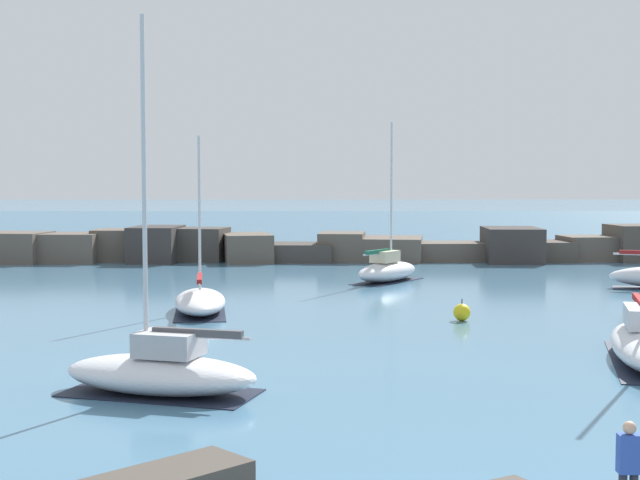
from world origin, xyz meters
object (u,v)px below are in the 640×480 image
(sailboat_moored_4, at_px, (161,370))
(mooring_buoy_orange_near, at_px, (462,312))
(sailboat_moored_5, at_px, (387,270))
(person_on_rocks, at_px, (629,466))
(sailboat_moored_0, at_px, (200,301))

(sailboat_moored_4, xyz_separation_m, mooring_buoy_orange_near, (10.01, 12.29, -0.28))
(sailboat_moored_5, relative_size, person_on_rocks, 5.40)
(mooring_buoy_orange_near, height_order, person_on_rocks, person_on_rocks)
(sailboat_moored_5, xyz_separation_m, person_on_rocks, (0.79, -35.67, 0.26))
(person_on_rocks, bearing_deg, mooring_buoy_orange_near, 87.45)
(mooring_buoy_orange_near, xyz_separation_m, person_on_rocks, (-0.95, -21.26, 0.58))
(person_on_rocks, bearing_deg, sailboat_moored_0, 112.51)
(person_on_rocks, bearing_deg, sailboat_moored_4, 135.30)
(mooring_buoy_orange_near, relative_size, person_on_rocks, 0.54)
(sailboat_moored_4, bearing_deg, mooring_buoy_orange_near, 50.84)
(sailboat_moored_4, height_order, person_on_rocks, sailboat_moored_4)
(sailboat_moored_4, relative_size, person_on_rocks, 5.94)
(sailboat_moored_0, bearing_deg, sailboat_moored_5, 52.71)
(sailboat_moored_4, height_order, mooring_buoy_orange_near, sailboat_moored_4)
(sailboat_moored_0, relative_size, sailboat_moored_5, 0.84)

